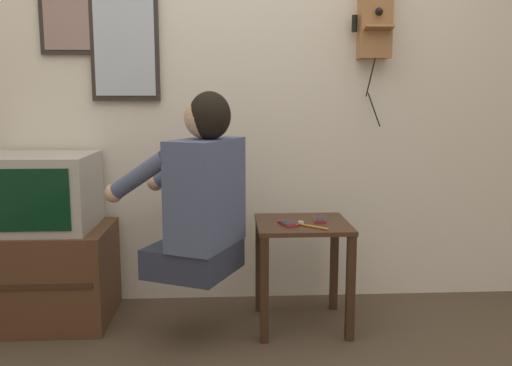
{
  "coord_description": "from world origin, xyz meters",
  "views": [
    {
      "loc": [
        -0.01,
        -1.85,
        1.16
      ],
      "look_at": [
        0.14,
        0.76,
        0.75
      ],
      "focal_mm": 38.0,
      "sensor_mm": 36.0,
      "label": 1
    }
  ],
  "objects_px": {
    "television": "(39,192)",
    "cell_phone_spare": "(320,220)",
    "cell_phone_held": "(288,224)",
    "person": "(200,194)",
    "wall_mirror": "(125,46)",
    "wall_phone_antique": "(375,18)",
    "toothbrush": "(311,226)",
    "framed_picture": "(72,20)"
  },
  "relations": [
    {
      "from": "television",
      "to": "cell_phone_spare",
      "type": "relative_size",
      "value": 4.12
    },
    {
      "from": "cell_phone_held",
      "to": "cell_phone_spare",
      "type": "relative_size",
      "value": 1.03
    },
    {
      "from": "person",
      "to": "wall_mirror",
      "type": "relative_size",
      "value": 1.45
    },
    {
      "from": "wall_phone_antique",
      "to": "toothbrush",
      "type": "xyz_separation_m",
      "value": [
        -0.41,
        -0.47,
        -1.04
      ]
    },
    {
      "from": "wall_phone_antique",
      "to": "toothbrush",
      "type": "distance_m",
      "value": 1.22
    },
    {
      "from": "wall_phone_antique",
      "to": "cell_phone_spare",
      "type": "bearing_deg",
      "value": -135.62
    },
    {
      "from": "wall_phone_antique",
      "to": "cell_phone_held",
      "type": "height_order",
      "value": "wall_phone_antique"
    },
    {
      "from": "person",
      "to": "cell_phone_spare",
      "type": "distance_m",
      "value": 0.65
    },
    {
      "from": "wall_mirror",
      "to": "cell_phone_held",
      "type": "xyz_separation_m",
      "value": [
        0.85,
        -0.45,
        -0.89
      ]
    },
    {
      "from": "wall_phone_antique",
      "to": "person",
      "type": "bearing_deg",
      "value": -151.05
    },
    {
      "from": "cell_phone_held",
      "to": "wall_mirror",
      "type": "bearing_deg",
      "value": 135.67
    },
    {
      "from": "toothbrush",
      "to": "cell_phone_held",
      "type": "bearing_deg",
      "value": 103.25
    },
    {
      "from": "television",
      "to": "wall_mirror",
      "type": "distance_m",
      "value": 0.9
    },
    {
      "from": "cell_phone_held",
      "to": "framed_picture",
      "type": "bearing_deg",
      "value": 141.72
    },
    {
      "from": "cell_phone_spare",
      "to": "toothbrush",
      "type": "distance_m",
      "value": 0.15
    },
    {
      "from": "framed_picture",
      "to": "television",
      "type": "bearing_deg",
      "value": -118.13
    },
    {
      "from": "framed_picture",
      "to": "cell_phone_held",
      "type": "distance_m",
      "value": 1.59
    },
    {
      "from": "cell_phone_held",
      "to": "person",
      "type": "bearing_deg",
      "value": 178.07
    },
    {
      "from": "framed_picture",
      "to": "cell_phone_held",
      "type": "relative_size",
      "value": 2.68
    },
    {
      "from": "television",
      "to": "wall_mirror",
      "type": "height_order",
      "value": "wall_mirror"
    },
    {
      "from": "framed_picture",
      "to": "cell_phone_spare",
      "type": "xyz_separation_m",
      "value": [
        1.3,
        -0.38,
        -1.03
      ]
    },
    {
      "from": "television",
      "to": "person",
      "type": "bearing_deg",
      "value": -20.0
    },
    {
      "from": "wall_mirror",
      "to": "person",
      "type": "bearing_deg",
      "value": -53.02
    },
    {
      "from": "framed_picture",
      "to": "wall_phone_antique",
      "type": "bearing_deg",
      "value": -1.53
    },
    {
      "from": "wall_phone_antique",
      "to": "framed_picture",
      "type": "xyz_separation_m",
      "value": [
        -1.64,
        0.04,
        -0.02
      ]
    },
    {
      "from": "cell_phone_held",
      "to": "toothbrush",
      "type": "distance_m",
      "value": 0.12
    },
    {
      "from": "framed_picture",
      "to": "toothbrush",
      "type": "xyz_separation_m",
      "value": [
        1.23,
        -0.51,
        -1.03
      ]
    },
    {
      "from": "cell_phone_spare",
      "to": "toothbrush",
      "type": "height_order",
      "value": "toothbrush"
    },
    {
      "from": "television",
      "to": "cell_phone_held",
      "type": "relative_size",
      "value": 4.0
    },
    {
      "from": "wall_phone_antique",
      "to": "framed_picture",
      "type": "height_order",
      "value": "wall_phone_antique"
    },
    {
      "from": "television",
      "to": "wall_phone_antique",
      "type": "distance_m",
      "value": 2.01
    },
    {
      "from": "person",
      "to": "toothbrush",
      "type": "bearing_deg",
      "value": -59.15
    },
    {
      "from": "television",
      "to": "wall_phone_antique",
      "type": "xyz_separation_m",
      "value": [
        1.78,
        0.21,
        0.91
      ]
    },
    {
      "from": "cell_phone_spare",
      "to": "toothbrush",
      "type": "xyz_separation_m",
      "value": [
        -0.07,
        -0.14,
        0.0
      ]
    },
    {
      "from": "cell_phone_held",
      "to": "toothbrush",
      "type": "xyz_separation_m",
      "value": [
        0.11,
        -0.06,
        0.0
      ]
    },
    {
      "from": "person",
      "to": "toothbrush",
      "type": "relative_size",
      "value": 6.36
    },
    {
      "from": "wall_mirror",
      "to": "toothbrush",
      "type": "height_order",
      "value": "wall_mirror"
    },
    {
      "from": "person",
      "to": "cell_phone_held",
      "type": "relative_size",
      "value": 6.31
    },
    {
      "from": "framed_picture",
      "to": "person",
      "type": "bearing_deg",
      "value": -38.87
    },
    {
      "from": "person",
      "to": "cell_phone_spare",
      "type": "height_order",
      "value": "person"
    },
    {
      "from": "wall_mirror",
      "to": "toothbrush",
      "type": "distance_m",
      "value": 1.4
    },
    {
      "from": "television",
      "to": "cell_phone_spare",
      "type": "xyz_separation_m",
      "value": [
        1.44,
        -0.12,
        -0.14
      ]
    }
  ]
}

